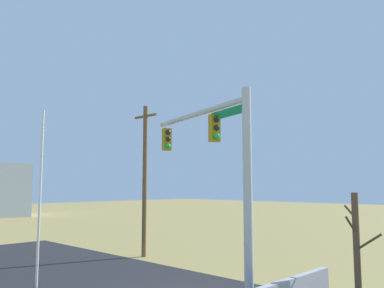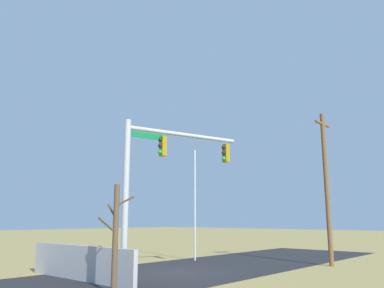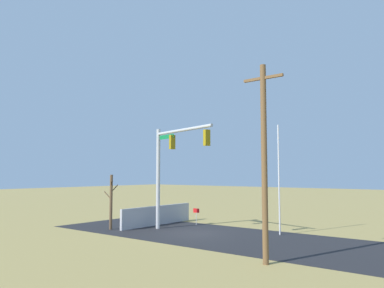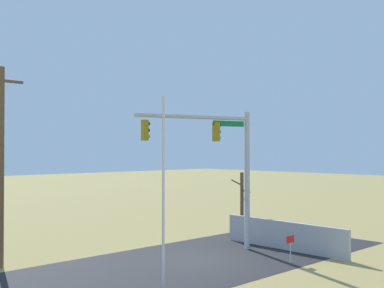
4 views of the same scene
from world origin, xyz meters
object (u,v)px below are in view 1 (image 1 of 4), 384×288
(utility_pole, at_px, (145,177))
(distant_building, at_px, (7,190))
(signal_mast, at_px, (219,160))
(flagpole, at_px, (40,198))
(bare_tree, at_px, (357,254))

(utility_pole, distance_m, distant_building, 38.29)
(signal_mast, xyz_separation_m, utility_pole, (-9.29, 4.31, -0.34))
(flagpole, bearing_deg, utility_pole, 110.59)
(utility_pole, relative_size, bare_tree, 2.29)
(signal_mast, bearing_deg, distant_building, 166.85)
(signal_mast, relative_size, flagpole, 1.01)
(signal_mast, relative_size, bare_tree, 1.86)
(utility_pole, relative_size, distant_building, 1.08)
(flagpole, distance_m, utility_pole, 8.12)
(utility_pole, bearing_deg, distant_building, 169.97)
(signal_mast, bearing_deg, utility_pole, 155.12)
(flagpole, distance_m, distant_building, 42.94)
(signal_mast, distance_m, utility_pole, 10.24)
(distant_building, bearing_deg, bare_tree, -175.88)
(signal_mast, relative_size, distant_building, 0.87)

